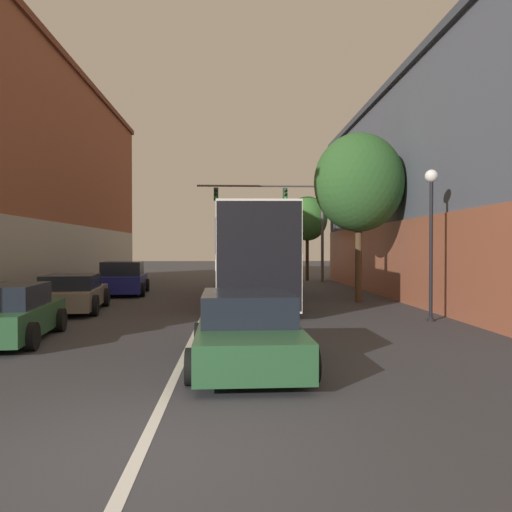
{
  "coord_description": "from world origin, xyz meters",
  "views": [
    {
      "loc": [
        0.96,
        -5.08,
        2.08
      ],
      "look_at": [
        1.79,
        13.83,
        1.81
      ],
      "focal_mm": 35.0,
      "sensor_mm": 36.0,
      "label": 1
    }
  ],
  "objects_px": {
    "parked_car_left_far": "(2,314)",
    "traffic_signal_gantry": "(285,209)",
    "parked_car_left_mid": "(123,279)",
    "street_lamp": "(431,223)",
    "parked_car_left_near": "(73,293)",
    "hatchback_foreground": "(248,330)",
    "street_tree_far": "(307,219)",
    "bus": "(257,252)",
    "street_tree_near": "(359,183)"
  },
  "relations": [
    {
      "from": "bus",
      "to": "street_tree_far",
      "type": "distance_m",
      "value": 12.93
    },
    {
      "from": "parked_car_left_mid",
      "to": "parked_car_left_far",
      "type": "relative_size",
      "value": 1.14
    },
    {
      "from": "street_lamp",
      "to": "bus",
      "type": "bearing_deg",
      "value": 126.79
    },
    {
      "from": "parked_car_left_near",
      "to": "traffic_signal_gantry",
      "type": "xyz_separation_m",
      "value": [
        8.52,
        14.13,
        3.96
      ]
    },
    {
      "from": "parked_car_left_mid",
      "to": "street_lamp",
      "type": "height_order",
      "value": "street_lamp"
    },
    {
      "from": "traffic_signal_gantry",
      "to": "parked_car_left_far",
      "type": "bearing_deg",
      "value": -113.2
    },
    {
      "from": "street_tree_far",
      "to": "parked_car_left_far",
      "type": "bearing_deg",
      "value": -115.3
    },
    {
      "from": "hatchback_foreground",
      "to": "street_tree_near",
      "type": "bearing_deg",
      "value": -25.62
    },
    {
      "from": "parked_car_left_mid",
      "to": "parked_car_left_far",
      "type": "height_order",
      "value": "parked_car_left_mid"
    },
    {
      "from": "bus",
      "to": "traffic_signal_gantry",
      "type": "bearing_deg",
      "value": -10.03
    },
    {
      "from": "parked_car_left_far",
      "to": "parked_car_left_near",
      "type": "bearing_deg",
      "value": -3.96
    },
    {
      "from": "parked_car_left_mid",
      "to": "street_lamp",
      "type": "distance_m",
      "value": 14.12
    },
    {
      "from": "bus",
      "to": "street_tree_far",
      "type": "bearing_deg",
      "value": -15.7
    },
    {
      "from": "parked_car_left_mid",
      "to": "hatchback_foreground",
      "type": "bearing_deg",
      "value": -165.14
    },
    {
      "from": "hatchback_foreground",
      "to": "parked_car_left_near",
      "type": "bearing_deg",
      "value": 34.51
    },
    {
      "from": "hatchback_foreground",
      "to": "street_lamp",
      "type": "bearing_deg",
      "value": -48.19
    },
    {
      "from": "parked_car_left_near",
      "to": "parked_car_left_far",
      "type": "bearing_deg",
      "value": 174.74
    },
    {
      "from": "street_tree_far",
      "to": "street_lamp",
      "type": "bearing_deg",
      "value": -87.36
    },
    {
      "from": "parked_car_left_near",
      "to": "street_tree_far",
      "type": "relative_size",
      "value": 0.81
    },
    {
      "from": "bus",
      "to": "street_tree_far",
      "type": "xyz_separation_m",
      "value": [
        3.87,
        12.15,
        2.09
      ]
    },
    {
      "from": "parked_car_left_near",
      "to": "parked_car_left_mid",
      "type": "xyz_separation_m",
      "value": [
        0.29,
        6.25,
        0.1
      ]
    },
    {
      "from": "bus",
      "to": "street_lamp",
      "type": "relative_size",
      "value": 2.88
    },
    {
      "from": "bus",
      "to": "street_tree_far",
      "type": "relative_size",
      "value": 2.26
    },
    {
      "from": "traffic_signal_gantry",
      "to": "bus",
      "type": "bearing_deg",
      "value": -102.01
    },
    {
      "from": "bus",
      "to": "parked_car_left_mid",
      "type": "bearing_deg",
      "value": 68.28
    },
    {
      "from": "street_tree_near",
      "to": "street_tree_far",
      "type": "height_order",
      "value": "street_tree_near"
    },
    {
      "from": "parked_car_left_far",
      "to": "parked_car_left_mid",
      "type": "bearing_deg",
      "value": -6.28
    },
    {
      "from": "parked_car_left_near",
      "to": "parked_car_left_mid",
      "type": "height_order",
      "value": "parked_car_left_mid"
    },
    {
      "from": "hatchback_foreground",
      "to": "parked_car_left_mid",
      "type": "relative_size",
      "value": 0.93
    },
    {
      "from": "parked_car_left_far",
      "to": "traffic_signal_gantry",
      "type": "bearing_deg",
      "value": -28.83
    },
    {
      "from": "bus",
      "to": "parked_car_left_mid",
      "type": "height_order",
      "value": "bus"
    },
    {
      "from": "parked_car_left_far",
      "to": "street_tree_far",
      "type": "distance_m",
      "value": 23.65
    },
    {
      "from": "bus",
      "to": "street_tree_near",
      "type": "xyz_separation_m",
      "value": [
        3.91,
        -1.2,
        2.67
      ]
    },
    {
      "from": "hatchback_foreground",
      "to": "street_tree_far",
      "type": "relative_size",
      "value": 0.76
    },
    {
      "from": "parked_car_left_far",
      "to": "traffic_signal_gantry",
      "type": "height_order",
      "value": "traffic_signal_gantry"
    },
    {
      "from": "traffic_signal_gantry",
      "to": "street_lamp",
      "type": "height_order",
      "value": "traffic_signal_gantry"
    },
    {
      "from": "parked_car_left_mid",
      "to": "street_tree_far",
      "type": "bearing_deg",
      "value": -51.91
    },
    {
      "from": "street_tree_near",
      "to": "bus",
      "type": "bearing_deg",
      "value": 162.98
    },
    {
      "from": "parked_car_left_near",
      "to": "parked_car_left_far",
      "type": "relative_size",
      "value": 1.12
    },
    {
      "from": "bus",
      "to": "traffic_signal_gantry",
      "type": "height_order",
      "value": "traffic_signal_gantry"
    },
    {
      "from": "street_lamp",
      "to": "traffic_signal_gantry",
      "type": "bearing_deg",
      "value": 98.41
    },
    {
      "from": "parked_car_left_far",
      "to": "traffic_signal_gantry",
      "type": "xyz_separation_m",
      "value": [
        8.36,
        19.51,
        3.94
      ]
    },
    {
      "from": "hatchback_foreground",
      "to": "parked_car_left_far",
      "type": "xyz_separation_m",
      "value": [
        -5.45,
        2.38,
        0.01
      ]
    },
    {
      "from": "parked_car_left_near",
      "to": "traffic_signal_gantry",
      "type": "distance_m",
      "value": 16.97
    },
    {
      "from": "hatchback_foreground",
      "to": "parked_car_left_near",
      "type": "distance_m",
      "value": 9.57
    },
    {
      "from": "hatchback_foreground",
      "to": "parked_car_left_mid",
      "type": "distance_m",
      "value": 14.98
    },
    {
      "from": "traffic_signal_gantry",
      "to": "hatchback_foreground",
      "type": "bearing_deg",
      "value": -97.59
    },
    {
      "from": "hatchback_foreground",
      "to": "street_tree_far",
      "type": "xyz_separation_m",
      "value": [
        4.55,
        23.54,
        3.45
      ]
    },
    {
      "from": "hatchback_foreground",
      "to": "traffic_signal_gantry",
      "type": "height_order",
      "value": "traffic_signal_gantry"
    },
    {
      "from": "bus",
      "to": "parked_car_left_mid",
      "type": "distance_m",
      "value": 6.67
    }
  ]
}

